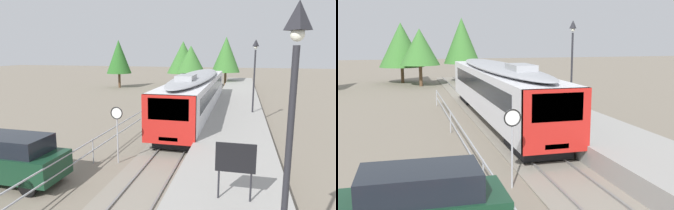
{
  "view_description": "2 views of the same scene",
  "coord_description": "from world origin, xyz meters",
  "views": [
    {
      "loc": [
        3.52,
        -0.38,
        5.4
      ],
      "look_at": [
        -1.0,
        17.76,
        2.0
      ],
      "focal_mm": 31.65,
      "sensor_mm": 36.0,
      "label": 1
    },
    {
      "loc": [
        -5.68,
        0.16,
        5.12
      ],
      "look_at": [
        -1.0,
        17.76,
        2.0
      ],
      "focal_mm": 41.3,
      "sensor_mm": 36.0,
      "label": 2
    }
  ],
  "objects": [
    {
      "name": "ground_plane",
      "position": [
        -3.0,
        22.0,
        0.0
      ],
      "size": [
        160.0,
        160.0,
        0.0
      ],
      "primitive_type": "plane",
      "color": "slate"
    },
    {
      "name": "track_rails",
      "position": [
        0.0,
        22.0,
        0.03
      ],
      "size": [
        3.2,
        60.0,
        0.14
      ],
      "color": "gray",
      "rests_on": "ground"
    },
    {
      "name": "commuter_train",
      "position": [
        0.0,
        23.38,
        2.15
      ],
      "size": [
        2.82,
        19.49,
        3.74
      ],
      "color": "silver",
      "rests_on": "track_rails"
    },
    {
      "name": "station_platform",
      "position": [
        3.25,
        22.0,
        0.45
      ],
      "size": [
        3.9,
        60.0,
        0.9
      ],
      "primitive_type": "cube",
      "color": "#999691",
      "rests_on": "ground"
    },
    {
      "name": "platform_lamp_near_end",
      "position": [
        4.41,
        5.16,
        4.62
      ],
      "size": [
        0.34,
        0.34,
        5.35
      ],
      "color": "#232328",
      "rests_on": "station_platform"
    },
    {
      "name": "platform_lamp_mid_platform",
      "position": [
        4.41,
        22.24,
        4.62
      ],
      "size": [
        0.34,
        0.34,
        5.35
      ],
      "color": "#232328",
      "rests_on": "station_platform"
    },
    {
      "name": "platform_notice_board",
      "position": [
        3.45,
        8.3,
        2.19
      ],
      "size": [
        1.2,
        0.08,
        1.8
      ],
      "color": "#232328",
      "rests_on": "station_platform"
    },
    {
      "name": "speed_limit_sign",
      "position": [
        -2.2,
        12.42,
        2.12
      ],
      "size": [
        0.61,
        0.1,
        2.81
      ],
      "color": "#9EA0A5",
      "rests_on": "ground"
    },
    {
      "name": "carpark_fence",
      "position": [
        -3.3,
        12.0,
        0.91
      ],
      "size": [
        0.06,
        36.06,
        1.25
      ],
      "color": "#9EA0A5",
      "rests_on": "ground"
    },
    {
      "name": "parked_suv_dark_green",
      "position": [
        -5.55,
        9.29,
        1.06
      ],
      "size": [
        4.62,
        1.96,
        2.04
      ],
      "color": "#143823",
      "rests_on": "ground"
    },
    {
      "name": "tree_behind_carpark",
      "position": [
        -14.33,
        41.02,
        4.6
      ],
      "size": [
        3.67,
        3.67,
        7.08
      ],
      "color": "brown",
      "rests_on": "ground"
    },
    {
      "name": "tree_behind_station_far",
      "position": [
        -3.87,
        43.24,
        4.26
      ],
      "size": [
        4.27,
        4.27,
        6.24
      ],
      "color": "brown",
      "rests_on": "ground"
    },
    {
      "name": "tree_distant_left",
      "position": [
        1.07,
        45.8,
        4.91
      ],
      "size": [
        4.27,
        4.27,
        7.57
      ],
      "color": "brown",
      "rests_on": "ground"
    },
    {
      "name": "tree_distant_centre",
      "position": [
        -5.81,
        47.13,
        4.45
      ],
      "size": [
        5.16,
        5.16,
        7.01
      ],
      "color": "brown",
      "rests_on": "ground"
    }
  ]
}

